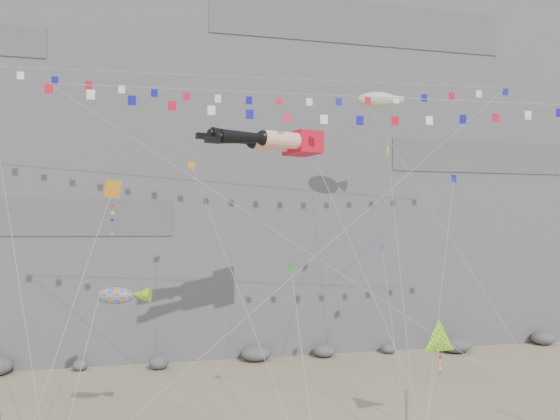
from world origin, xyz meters
name	(u,v)px	position (x,y,z in m)	size (l,w,h in m)	color
cliff	(232,105)	(0.00, 32.00, 25.00)	(80.00, 28.00, 50.00)	slate
talus_boulders	(256,354)	(0.00, 17.00, 0.60)	(60.00, 3.00, 1.20)	slate
legs_kite	(273,141)	(-1.32, 4.44, 16.52)	(9.68, 15.24, 21.65)	red
flag_banner_upper	(264,78)	(-0.88, 9.46, 21.88)	(37.27, 14.63, 28.04)	red
flag_banner_lower	(342,96)	(2.49, 2.40, 19.07)	(33.46, 6.52, 23.04)	red
harlequin_kite	(112,190)	(-10.72, 2.13, 13.15)	(4.52, 8.40, 15.43)	red
fish_windsock	(115,296)	(-10.42, 0.72, 7.62)	(3.95, 6.23, 9.50)	orange
delta_kite	(440,341)	(6.28, -2.11, 5.10)	(6.21, 6.93, 9.62)	yellow
blimp_windsock	(377,100)	(8.24, 10.49, 21.02)	(7.77, 14.22, 25.38)	beige
small_kite_a	(193,170)	(-5.90, 9.05, 15.07)	(4.72, 16.21, 22.30)	orange
small_kite_b	(383,252)	(6.62, 5.97, 9.53)	(4.24, 11.84, 15.31)	purple
small_kite_c	(291,270)	(-0.91, 1.53, 8.70)	(1.77, 10.00, 12.93)	#189F1F
small_kite_d	(388,154)	(7.41, 6.67, 16.32)	(4.81, 12.97, 21.06)	yellow
small_kite_e	(454,182)	(10.96, 4.19, 14.19)	(8.15, 10.01, 18.74)	#1212A3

